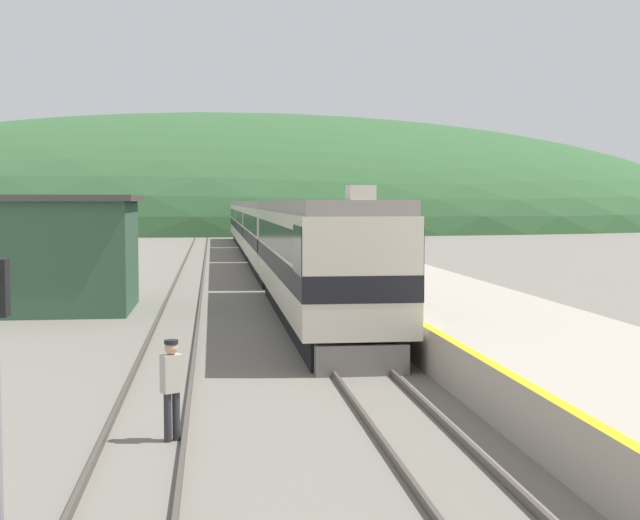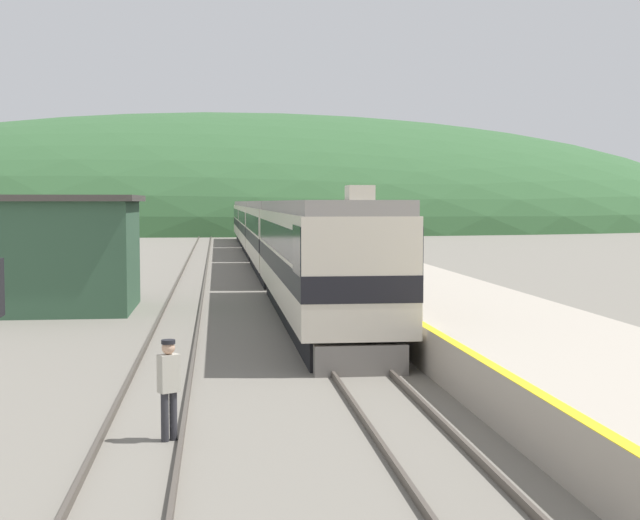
# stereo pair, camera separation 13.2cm
# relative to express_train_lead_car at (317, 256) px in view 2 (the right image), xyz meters

# --- Properties ---
(track_main) EXTENTS (1.52, 180.00, 0.16)m
(track_main) POSITION_rel_express_train_lead_car_xyz_m (0.00, 40.93, -2.29)
(track_main) COLOR #4C443D
(track_main) RESTS_ON ground
(track_siding) EXTENTS (1.52, 180.00, 0.16)m
(track_siding) POSITION_rel_express_train_lead_car_xyz_m (-4.88, 40.93, -2.29)
(track_siding) COLOR #4C443D
(track_siding) RESTS_ON ground
(platform) EXTENTS (5.42, 140.00, 1.15)m
(platform) POSITION_rel_express_train_lead_car_xyz_m (4.33, 20.93, -1.80)
(platform) COLOR #ADA393
(platform) RESTS_ON ground
(distant_hills) EXTENTS (163.38, 73.52, 36.49)m
(distant_hills) POSITION_rel_express_train_lead_car_xyz_m (0.00, 113.05, -2.37)
(distant_hills) COLOR #335B33
(distant_hills) RESTS_ON ground
(station_shed) EXTENTS (7.00, 6.21, 4.54)m
(station_shed) POSITION_rel_express_train_lead_car_xyz_m (-10.05, 4.62, -0.08)
(station_shed) COLOR #385B42
(station_shed) RESTS_ON ground
(express_train_lead_car) EXTENTS (3.03, 20.47, 4.69)m
(express_train_lead_car) POSITION_rel_express_train_lead_car_xyz_m (0.00, 0.00, 0.00)
(express_train_lead_car) COLOR black
(express_train_lead_car) RESTS_ON ground
(carriage_second) EXTENTS (3.02, 19.69, 4.33)m
(carriage_second) POSITION_rel_express_train_lead_car_xyz_m (0.00, 21.20, -0.01)
(carriage_second) COLOR black
(carriage_second) RESTS_ON ground
(carriage_third) EXTENTS (3.02, 19.69, 4.33)m
(carriage_third) POSITION_rel_express_train_lead_car_xyz_m (0.00, 41.77, -0.01)
(carriage_third) COLOR black
(carriage_third) RESTS_ON ground
(carriage_fourth) EXTENTS (3.02, 19.69, 4.33)m
(carriage_fourth) POSITION_rel_express_train_lead_car_xyz_m (0.00, 62.34, -0.01)
(carriage_fourth) COLOR black
(carriage_fourth) RESTS_ON ground
(track_worker) EXTENTS (0.42, 0.37, 1.83)m
(track_worker) POSITION_rel_express_train_lead_car_xyz_m (-4.39, -15.35, -1.31)
(track_worker) COLOR #2D2D33
(track_worker) RESTS_ON ground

